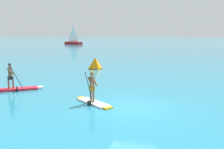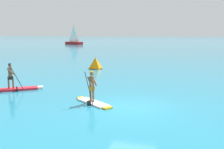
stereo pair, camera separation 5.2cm
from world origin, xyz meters
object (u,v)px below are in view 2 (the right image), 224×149
paddleboarder_near_left (14,86)px  race_marker_buoy (95,64)px  sailboat_left_horizon (74,42)px  paddleboarder_mid_center (93,96)px

paddleboarder_near_left → race_marker_buoy: bearing=45.8°
race_marker_buoy → sailboat_left_horizon: (-26.41, 49.72, 0.24)m
paddleboarder_mid_center → sailboat_left_horizon: 69.64m
paddleboarder_mid_center → race_marker_buoy: (-4.70, 12.59, 0.11)m
paddleboarder_near_left → race_marker_buoy: paddleboarder_near_left is taller
paddleboarder_near_left → race_marker_buoy: size_ratio=1.85×
race_marker_buoy → sailboat_left_horizon: 56.30m
race_marker_buoy → paddleboarder_near_left: bearing=-96.9°
paddleboarder_near_left → paddleboarder_mid_center: size_ratio=1.23×
race_marker_buoy → sailboat_left_horizon: sailboat_left_horizon is taller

